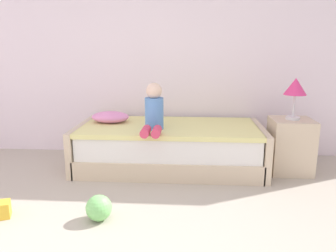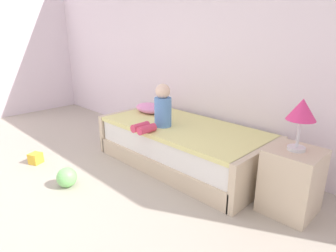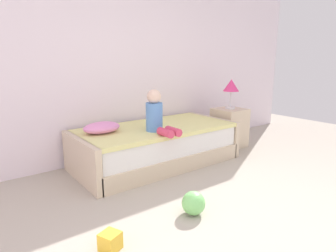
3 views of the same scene
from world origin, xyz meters
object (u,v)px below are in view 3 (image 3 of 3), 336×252
Objects in this scene: pillow at (102,128)px; toy_ball at (194,203)px; nightstand at (229,128)px; toy_block at (110,241)px; bed at (157,145)px; child_figure at (157,115)px; table_lamp at (231,87)px.

pillow is 2.09× the size of toy_ball.
toy_block is at bearing -155.03° from nightstand.
pillow is at bearing 99.19° from toy_ball.
nightstand is (1.35, -0.05, 0.05)m from bed.
toy_ball is (-0.33, -1.04, -0.60)m from child_figure.
toy_block is (-1.30, -1.28, -0.18)m from bed.
table_lamp is 3.40× the size of toy_block.
toy_block is (-0.81, -0.01, -0.04)m from toy_ball.
child_figure is at bearing -123.95° from bed.
pillow is (-0.55, 0.33, -0.14)m from child_figure.
table_lamp reaches higher than nightstand.
nightstand is at bearing 6.81° from child_figure.
child_figure is (-1.50, -0.18, -0.23)m from table_lamp.
nightstand is 1.18× the size of child_figure.
toy_block is at bearing -137.36° from child_figure.
pillow is at bearing 149.35° from child_figure.
pillow is at bearing 175.86° from nightstand.
bed is at bearing 177.92° from nightstand.
child_figure reaches higher than nightstand.
bed reaches higher than toy_ball.
table_lamp is at bearing -4.14° from pillow.
pillow is (-2.06, 0.15, -0.37)m from table_lamp.
nightstand reaches higher than bed.
nightstand is at bearing -4.14° from pillow.
child_figure reaches higher than pillow.
bed reaches higher than toy_block.
bed is 1.35m from nightstand.
table_lamp is 2.36m from toy_ball.
toy_ball is at bearing -80.81° from pillow.
toy_ball is at bearing -146.34° from nightstand.
child_figure is (-1.50, -0.18, 0.40)m from nightstand.
bed is at bearing 44.65° from toy_block.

